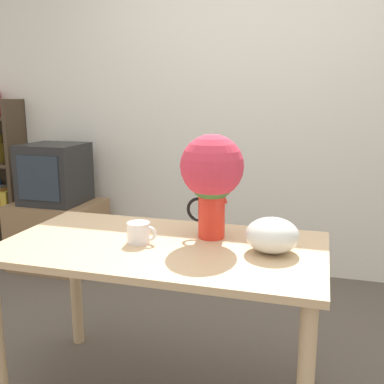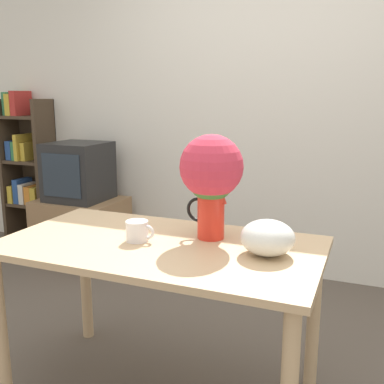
% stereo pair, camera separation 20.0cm
% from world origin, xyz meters
% --- Properties ---
extents(wall_back, '(8.00, 0.05, 2.60)m').
position_xyz_m(wall_back, '(0.00, 1.67, 1.30)').
color(wall_back, silver).
rests_on(wall_back, ground_plane).
extents(table, '(1.38, 0.75, 0.75)m').
position_xyz_m(table, '(-0.12, -0.04, 0.64)').
color(table, tan).
rests_on(table, ground_plane).
extents(flower_vase, '(0.28, 0.28, 0.46)m').
position_xyz_m(flower_vase, '(0.06, 0.10, 1.04)').
color(flower_vase, red).
rests_on(flower_vase, table).
extents(coffee_mug, '(0.13, 0.10, 0.09)m').
position_xyz_m(coffee_mug, '(-0.22, -0.06, 0.79)').
color(coffee_mug, white).
rests_on(coffee_mug, table).
extents(white_bowl, '(0.22, 0.22, 0.14)m').
position_xyz_m(white_bowl, '(0.34, -0.01, 0.82)').
color(white_bowl, silver).
rests_on(white_bowl, table).
extents(tv_stand, '(0.68, 0.52, 0.53)m').
position_xyz_m(tv_stand, '(-1.51, 1.28, 0.27)').
color(tv_stand, '#8E6B47').
rests_on(tv_stand, ground_plane).
extents(tv_set, '(0.45, 0.45, 0.47)m').
position_xyz_m(tv_set, '(-1.51, 1.28, 0.77)').
color(tv_set, black).
rests_on(tv_set, tv_stand).
extents(bookshelf, '(0.46, 0.28, 1.42)m').
position_xyz_m(bookshelf, '(-2.26, 1.53, 0.74)').
color(bookshelf, '#423323').
rests_on(bookshelf, ground_plane).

